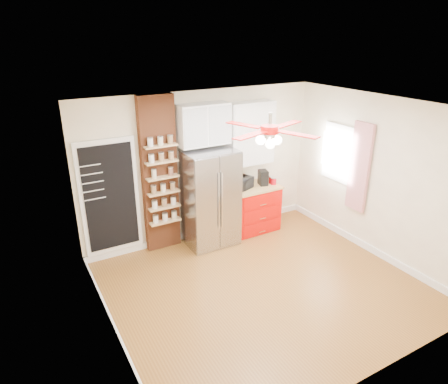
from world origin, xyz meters
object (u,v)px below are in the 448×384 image
coffee_maker (263,178)px  pantry_jar_oats (154,174)px  red_cabinet (253,208)px  fridge (210,198)px  toaster_oven (242,183)px  canister_left (274,181)px  ceiling_fan (270,130)px

coffee_maker → pantry_jar_oats: (-2.10, 0.12, 0.40)m
red_cabinet → pantry_jar_oats: (-1.91, 0.10, 0.99)m
fridge → toaster_oven: fridge is taller
toaster_oven → canister_left: 0.65m
canister_left → toaster_oven: bearing=170.8°
ceiling_fan → canister_left: ceiling_fan is taller
fridge → red_cabinet: (0.97, 0.05, -0.42)m
red_cabinet → ceiling_fan: (-0.92, -1.68, 1.97)m
coffee_maker → canister_left: size_ratio=2.22×
fridge → red_cabinet: fridge is taller
red_cabinet → ceiling_fan: bearing=-118.7°
fridge → toaster_oven: size_ratio=4.50×
fridge → toaster_oven: 0.72m
ceiling_fan → coffee_maker: size_ratio=4.93×
coffee_maker → canister_left: bearing=-9.3°
pantry_jar_oats → toaster_oven: bearing=-3.6°
canister_left → coffee_maker: bearing=154.9°
canister_left → ceiling_fan: bearing=-129.3°
coffee_maker → canister_left: (0.18, -0.09, -0.08)m
fridge → canister_left: (1.34, -0.06, 0.09)m
ceiling_fan → toaster_oven: bearing=68.7°
ceiling_fan → fridge: bearing=91.8°
ceiling_fan → pantry_jar_oats: ceiling_fan is taller
canister_left → pantry_jar_oats: (-2.28, 0.21, 0.48)m
red_cabinet → toaster_oven: toaster_oven is taller
fridge → pantry_jar_oats: size_ratio=12.21×
canister_left → pantry_jar_oats: pantry_jar_oats is taller
ceiling_fan → pantry_jar_oats: (-0.99, 1.78, -0.98)m
fridge → canister_left: 1.34m
ceiling_fan → canister_left: (1.29, 1.57, -1.46)m
coffee_maker → canister_left: 0.22m
canister_left → pantry_jar_oats: bearing=174.8°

